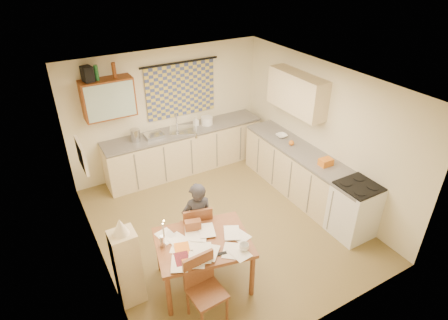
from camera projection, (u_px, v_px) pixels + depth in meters
floor at (223, 224)px, 6.43m from camera, size 4.00×4.50×0.02m
ceiling at (223, 82)px, 5.16m from camera, size 4.00×4.50×0.02m
wall_back at (168, 111)px, 7.49m from camera, size 4.00×0.02×2.50m
wall_front at (325, 251)px, 4.10m from camera, size 4.00×0.02×2.50m
wall_left at (91, 199)px, 4.93m from camera, size 0.02×4.50×2.50m
wall_right at (321, 132)px, 6.66m from camera, size 0.02×4.50×2.50m
window_blind at (181, 90)px, 7.39m from camera, size 1.45×0.03×1.05m
curtain_rod at (180, 63)px, 7.09m from camera, size 1.60×0.04×0.04m
wall_cabinet at (108, 98)px, 6.58m from camera, size 0.90×0.34×0.70m
wall_cabinet_glass at (111, 101)px, 6.46m from camera, size 0.84×0.02×0.64m
upper_cabinet_right at (297, 93)px, 6.69m from camera, size 0.34×1.30×0.70m
framed_print at (81, 156)px, 5.02m from camera, size 0.04×0.50×0.40m
print_canvas at (83, 155)px, 5.03m from camera, size 0.01×0.42×0.32m
counter_back at (185, 150)px, 7.75m from camera, size 3.30×0.62×0.92m
counter_right at (303, 175)px, 6.93m from camera, size 0.62×2.95×0.92m
stove at (354, 210)px, 5.99m from camera, size 0.61×0.61×0.95m
sink at (183, 132)px, 7.52m from camera, size 0.69×0.64×0.10m
tap at (177, 121)px, 7.54m from camera, size 0.03×0.03×0.28m
dish_rack at (154, 135)px, 7.22m from camera, size 0.35×0.30×0.06m
kettle at (135, 135)px, 7.02m from camera, size 0.19×0.19×0.24m
mixing_bowl at (207, 121)px, 7.69m from camera, size 0.31×0.31×0.16m
soap_bottle at (196, 121)px, 7.62m from camera, size 0.12×0.12×0.20m
bowl at (281, 136)px, 7.21m from camera, size 0.24×0.24×0.05m
orange_bag at (326, 162)px, 6.29m from camera, size 0.23×0.17×0.12m
fruit_orange at (291, 143)px, 6.91m from camera, size 0.10×0.10×0.10m
speaker at (87, 74)px, 6.22m from camera, size 0.20×0.23×0.26m
bottle_green at (96, 73)px, 6.29m from camera, size 0.08×0.08×0.26m
bottle_brown at (114, 70)px, 6.42m from camera, size 0.09×0.09×0.26m
dining_table at (204, 261)px, 5.15m from camera, size 1.41×1.18×0.75m
chair_far at (197, 237)px, 5.70m from camera, size 0.51×0.51×0.93m
chair_near at (206, 301)px, 4.69m from camera, size 0.44×0.44×0.93m
person at (198, 220)px, 5.49m from camera, size 0.54×0.41×1.29m
shelf_stand at (128, 267)px, 4.80m from camera, size 0.32×0.30×1.14m
lampshade at (120, 227)px, 4.45m from camera, size 0.20×0.20×0.22m
letter_rack at (193, 225)px, 5.11m from camera, size 0.24×0.16×0.16m
mug at (244, 247)px, 4.79m from camera, size 0.18×0.18×0.10m
magazine at (175, 261)px, 4.64m from camera, size 0.30×0.33×0.02m
book at (175, 251)px, 4.79m from camera, size 0.34×0.37×0.02m
orange_box at (187, 262)px, 4.61m from camera, size 0.14×0.11×0.04m
eyeglasses at (222, 254)px, 4.75m from camera, size 0.14×0.07×0.02m
candle_holder at (162, 241)px, 4.83m from camera, size 0.08×0.08×0.18m
candle at (163, 230)px, 4.71m from camera, size 0.03×0.03×0.22m
candle_flame at (164, 221)px, 4.68m from camera, size 0.02×0.02×0.02m
papers at (201, 245)px, 4.88m from camera, size 1.21×1.09×0.03m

